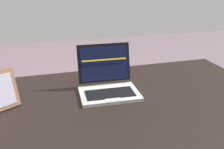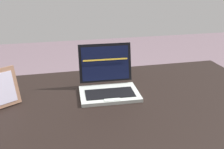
% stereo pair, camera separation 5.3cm
% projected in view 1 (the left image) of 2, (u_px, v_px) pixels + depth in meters
% --- Properties ---
extents(desk, '(1.62, 0.83, 0.72)m').
position_uv_depth(desk, '(100.00, 119.00, 1.11)').
color(desk, black).
rests_on(desk, ground).
extents(laptop_front, '(0.28, 0.25, 0.21)m').
position_uv_depth(laptop_front, '(108.00, 84.00, 1.17)').
color(laptop_front, '#BAC2BB').
rests_on(laptop_front, desk).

